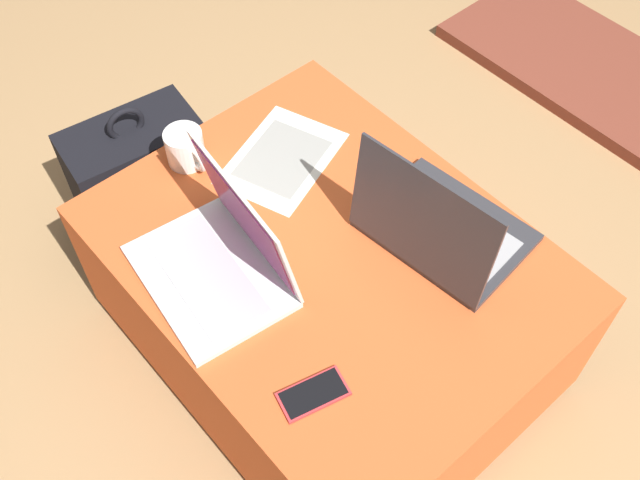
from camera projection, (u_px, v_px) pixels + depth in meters
name	position (u px, v px, depth m)	size (l,w,h in m)	color
ground_plane	(327.00, 347.00, 1.98)	(14.00, 14.00, 0.00)	tan
ottoman	(328.00, 303.00, 1.80)	(1.00, 0.77, 0.44)	maroon
laptop_near	(221.00, 256.00, 1.55)	(0.37, 0.29, 0.26)	silver
laptop_far	(438.00, 227.00, 1.59)	(0.37, 0.29, 0.27)	#333338
cell_phone	(313.00, 394.00, 1.42)	(0.10, 0.14, 0.01)	red
backpack	(140.00, 179.00, 2.08)	(0.29, 0.38, 0.46)	black
paper_sheet	(282.00, 158.00, 1.79)	(0.30, 0.35, 0.00)	silver
coffee_mug	(186.00, 148.00, 1.75)	(0.13, 0.09, 0.09)	white
fireplace_hearth	(640.00, 99.00, 2.51)	(1.40, 0.50, 0.04)	brown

